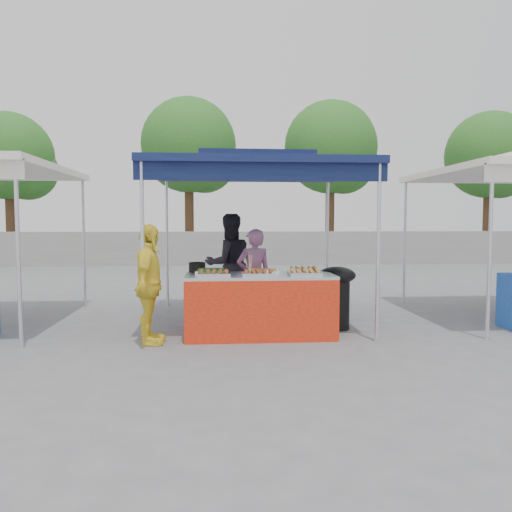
{
  "coord_description": "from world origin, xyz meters",
  "views": [
    {
      "loc": [
        -0.56,
        -6.78,
        1.57
      ],
      "look_at": [
        0.0,
        0.6,
        1.05
      ],
      "focal_mm": 35.0,
      "sensor_mm": 36.0,
      "label": 1
    }
  ],
  "objects": [
    {
      "name": "cooking_pot",
      "position": [
        -0.86,
        0.27,
        0.92
      ],
      "size": [
        0.23,
        0.23,
        0.14
      ],
      "primitive_type": "cylinder",
      "color": "black",
      "rests_on": "vendor_table"
    },
    {
      "name": "crate_right",
      "position": [
        0.28,
        0.64,
        0.14
      ],
      "size": [
        0.47,
        0.33,
        0.28
      ],
      "primitive_type": "cube",
      "color": "#173BBD",
      "rests_on": "ground_plane"
    },
    {
      "name": "vendor_table",
      "position": [
        0.0,
        -0.1,
        0.43
      ],
      "size": [
        2.0,
        0.8,
        0.85
      ],
      "color": "red",
      "rests_on": "ground_plane"
    },
    {
      "name": "tree_0",
      "position": [
        -8.35,
        13.09,
        3.9
      ],
      "size": [
        3.4,
        3.32,
        5.7
      ],
      "color": "#4B311D",
      "rests_on": "ground_plane"
    },
    {
      "name": "helper_man",
      "position": [
        -0.38,
        1.53,
        0.85
      ],
      "size": [
        0.97,
        0.85,
        1.69
      ],
      "primitive_type": "imported",
      "rotation": [
        0.0,
        0.0,
        3.43
      ],
      "color": "#232328",
      "rests_on": "ground_plane"
    },
    {
      "name": "food_tray_fm",
      "position": [
        -0.04,
        -0.34,
        0.88
      ],
      "size": [
        0.42,
        0.3,
        0.07
      ],
      "color": "white",
      "rests_on": "vendor_table"
    },
    {
      "name": "food_tray_bl",
      "position": [
        -0.66,
        -0.0,
        0.88
      ],
      "size": [
        0.42,
        0.3,
        0.07
      ],
      "color": "white",
      "rests_on": "vendor_table"
    },
    {
      "name": "tree_2",
      "position": [
        4.14,
        13.38,
        4.39
      ],
      "size": [
        3.75,
        3.73,
        6.42
      ],
      "color": "#4B311D",
      "rests_on": "ground_plane"
    },
    {
      "name": "vendor_woman",
      "position": [
        -0.03,
        0.68,
        0.73
      ],
      "size": [
        0.59,
        0.45,
        1.45
      ],
      "primitive_type": "imported",
      "rotation": [
        0.0,
        0.0,
        3.34
      ],
      "color": "#A06692",
      "rests_on": "ground_plane"
    },
    {
      "name": "food_tray_fl",
      "position": [
        -0.62,
        -0.34,
        0.88
      ],
      "size": [
        0.42,
        0.3,
        0.07
      ],
      "color": "white",
      "rests_on": "vendor_table"
    },
    {
      "name": "main_canopy",
      "position": [
        0.0,
        0.97,
        2.37
      ],
      "size": [
        3.2,
        3.2,
        2.57
      ],
      "color": "silver",
      "rests_on": "ground_plane"
    },
    {
      "name": "tree_1",
      "position": [
        -1.56,
        13.44,
        4.42
      ],
      "size": [
        3.77,
        3.76,
        6.45
      ],
      "color": "#4B311D",
      "rests_on": "ground_plane"
    },
    {
      "name": "ground_plane",
      "position": [
        0.0,
        0.0,
        0.0
      ],
      "size": [
        80.0,
        80.0,
        0.0
      ],
      "primitive_type": "plane",
      "color": "slate"
    },
    {
      "name": "crate_stacked",
      "position": [
        0.28,
        0.64,
        0.41
      ],
      "size": [
        0.44,
        0.31,
        0.26
      ],
      "primitive_type": "cube",
      "color": "#173BBD",
      "rests_on": "crate_right"
    },
    {
      "name": "food_tray_fr",
      "position": [
        0.57,
        -0.32,
        0.88
      ],
      "size": [
        0.42,
        0.3,
        0.07
      ],
      "color": "white",
      "rests_on": "vendor_table"
    },
    {
      "name": "customer_person",
      "position": [
        -1.44,
        -0.42,
        0.77
      ],
      "size": [
        0.4,
        0.91,
        1.53
      ],
      "primitive_type": "imported",
      "rotation": [
        0.0,
        0.0,
        1.54
      ],
      "color": "yellow",
      "rests_on": "ground_plane"
    },
    {
      "name": "food_tray_bm",
      "position": [
        0.04,
        -0.03,
        0.88
      ],
      "size": [
        0.42,
        0.3,
        0.07
      ],
      "color": "white",
      "rests_on": "vendor_table"
    },
    {
      "name": "wok_burner",
      "position": [
        1.15,
        0.28,
        0.54
      ],
      "size": [
        0.54,
        0.54,
        0.92
      ],
      "rotation": [
        0.0,
        0.0,
        -0.38
      ],
      "color": "black",
      "rests_on": "ground_plane"
    },
    {
      "name": "crate_left",
      "position": [
        -0.55,
        0.65,
        0.16
      ],
      "size": [
        0.55,
        0.38,
        0.33
      ],
      "primitive_type": "cube",
      "color": "#173BBD",
      "rests_on": "ground_plane"
    },
    {
      "name": "tree_3",
      "position": [
        10.58,
        12.92,
        4.1
      ],
      "size": [
        3.54,
        3.49,
        5.99
      ],
      "color": "#4B311D",
      "rests_on": "ground_plane"
    },
    {
      "name": "skewer_cup",
      "position": [
        -0.14,
        -0.28,
        0.89
      ],
      "size": [
        0.07,
        0.07,
        0.09
      ],
      "primitive_type": "cylinder",
      "color": "silver",
      "rests_on": "vendor_table"
    },
    {
      "name": "back_wall",
      "position": [
        0.0,
        11.0,
        0.6
      ],
      "size": [
        40.0,
        0.25,
        1.2
      ],
      "primitive_type": "cube",
      "color": "gray",
      "rests_on": "ground_plane"
    },
    {
      "name": "food_tray_br",
      "position": [
        0.6,
        -0.02,
        0.88
      ],
      "size": [
        0.42,
        0.3,
        0.07
      ],
      "color": "white",
      "rests_on": "vendor_table"
    }
  ]
}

